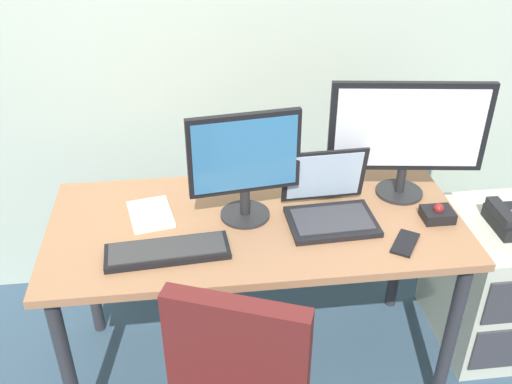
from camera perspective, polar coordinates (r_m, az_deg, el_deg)
name	(u,v)px	position (r m, az deg, el deg)	size (l,w,h in m)	color
ground_plane	(256,362)	(2.60, 0.00, -16.25)	(8.00, 8.00, 0.00)	#364F64
desk	(256,239)	(2.16, 0.00, -4.60)	(1.49, 0.69, 0.74)	#A1704B
file_cabinet	(494,282)	(2.71, 22.22, -8.11)	(0.42, 0.53, 0.60)	beige
desk_phone	(512,220)	(2.51, 23.73, -2.49)	(0.17, 0.20, 0.09)	black
monitor_main	(408,133)	(2.21, 14.64, 5.63)	(0.58, 0.18, 0.46)	#262628
monitor_side	(245,162)	(2.01, -1.12, 2.96)	(0.40, 0.18, 0.41)	#262628
keyboard	(167,251)	(1.96, -8.65, -5.73)	(0.42, 0.17, 0.03)	black
laptop	(329,204)	(2.11, 7.16, -1.20)	(0.32, 0.28, 0.24)	black
trackball_mouse	(438,214)	(2.20, 17.32, -2.05)	(0.11, 0.09, 0.07)	black
coffee_mug	(327,182)	(2.26, 6.98, 0.99)	(0.09, 0.08, 0.10)	#2D5489
paper_notepad	(151,214)	(2.17, -10.26, -2.16)	(0.15, 0.21, 0.01)	white
cell_phone	(405,243)	(2.05, 14.38, -4.86)	(0.07, 0.14, 0.01)	black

